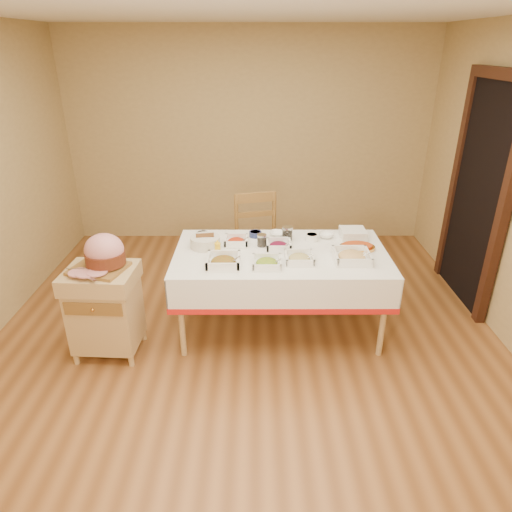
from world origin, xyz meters
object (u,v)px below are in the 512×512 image
at_px(preserve_jar_right, 287,234).
at_px(dining_table, 280,269).
at_px(preserve_jar_left, 262,241).
at_px(butcher_cart, 105,307).
at_px(ham_on_board, 104,254).
at_px(bread_basket, 205,242).
at_px(brass_platter, 357,247).
at_px(plate_stack, 353,234).
at_px(dining_chair, 259,244).
at_px(mustard_bottle, 218,249).

bearing_deg(preserve_jar_right, dining_table, -104.79).
relative_size(preserve_jar_left, preserve_jar_right, 0.87).
relative_size(butcher_cart, ham_on_board, 1.79).
distance_m(dining_table, butcher_cart, 1.50).
xyz_separation_m(butcher_cart, preserve_jar_right, (1.51, 0.64, 0.38)).
height_order(bread_basket, brass_platter, bread_basket).
relative_size(dining_table, preserve_jar_right, 14.56).
relative_size(dining_table, plate_stack, 8.16).
relative_size(dining_chair, brass_platter, 3.33).
distance_m(mustard_bottle, bread_basket, 0.24).
xyz_separation_m(mustard_bottle, plate_stack, (1.21, 0.42, -0.03)).
xyz_separation_m(bread_basket, brass_platter, (1.32, -0.05, -0.03)).
distance_m(ham_on_board, bread_basket, 0.87).
bearing_deg(preserve_jar_left, dining_table, -37.26).
bearing_deg(preserve_jar_right, plate_stack, 4.34).
relative_size(preserve_jar_left, mustard_bottle, 0.70).
distance_m(bread_basket, plate_stack, 1.35).
relative_size(butcher_cart, mustard_bottle, 4.95).
xyz_separation_m(butcher_cart, dining_chair, (1.26, 1.06, 0.09)).
distance_m(dining_chair, bread_basket, 0.80).
bearing_deg(butcher_cart, ham_on_board, 38.07).
bearing_deg(dining_chair, plate_stack, -23.55).
xyz_separation_m(ham_on_board, plate_stack, (2.08, 0.65, -0.09)).
bearing_deg(preserve_jar_right, dining_chair, 121.00).
xyz_separation_m(preserve_jar_right, plate_stack, (0.61, 0.05, -0.02)).
xyz_separation_m(butcher_cart, plate_stack, (2.12, 0.68, 0.36)).
height_order(ham_on_board, plate_stack, ham_on_board).
bearing_deg(ham_on_board, bread_basket, 30.76).
xyz_separation_m(ham_on_board, brass_platter, (2.06, 0.39, -0.12)).
height_order(dining_chair, preserve_jar_left, dining_chair).
bearing_deg(dining_chair, preserve_jar_right, -59.00).
xyz_separation_m(preserve_jar_right, bread_basket, (-0.73, -0.16, -0.01)).
xyz_separation_m(preserve_jar_left, preserve_jar_right, (0.23, 0.14, 0.01)).
bearing_deg(butcher_cart, bread_basket, 31.20).
bearing_deg(bread_basket, plate_stack, 8.82).
bearing_deg(butcher_cart, dining_table, 14.38).
relative_size(plate_stack, brass_platter, 0.72).
height_order(ham_on_board, preserve_jar_left, ham_on_board).
height_order(ham_on_board, preserve_jar_right, ham_on_board).
height_order(ham_on_board, bread_basket, ham_on_board).
relative_size(mustard_bottle, bread_basket, 0.60).
xyz_separation_m(dining_table, bread_basket, (-0.66, 0.11, 0.21)).
bearing_deg(mustard_bottle, dining_table, 10.93).
height_order(dining_chair, ham_on_board, ham_on_board).
bearing_deg(preserve_jar_right, mustard_bottle, -148.46).
xyz_separation_m(mustard_bottle, brass_platter, (1.20, 0.16, -0.05)).
height_order(preserve_jar_left, preserve_jar_right, preserve_jar_right).
height_order(mustard_bottle, brass_platter, mustard_bottle).
bearing_deg(ham_on_board, mustard_bottle, 15.03).
bearing_deg(plate_stack, bread_basket, -171.18).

